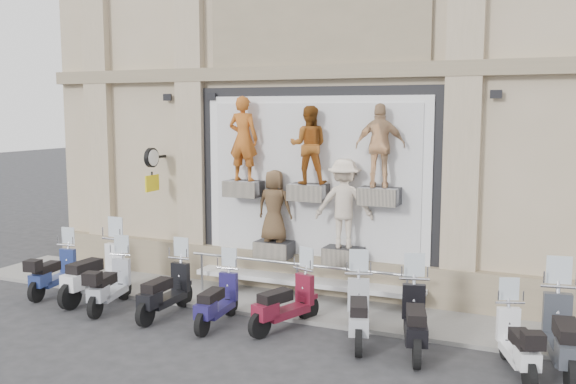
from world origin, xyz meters
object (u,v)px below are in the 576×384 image
object	(u,v)px
scooter_d	(165,280)
scooter_j	(564,321)
scooter_f	(285,291)
scooter_h	(415,307)
scooter_i	(518,331)
guard_rail	(297,284)
scooter_b	(95,261)
scooter_e	(217,290)
scooter_a	(54,263)
scooter_g	(359,300)
scooter_c	(110,275)
clock_sign_bracket	(152,164)

from	to	relation	value
scooter_d	scooter_j	bearing A→B (deg)	0.69
scooter_f	scooter_j	bearing A→B (deg)	17.78
scooter_h	scooter_i	world-z (taller)	scooter_h
scooter_h	scooter_d	bearing A→B (deg)	165.88
guard_rail	scooter_b	bearing A→B (deg)	-162.17
scooter_h	scooter_e	bearing A→B (deg)	167.31
scooter_b	scooter_d	bearing A→B (deg)	-7.74
scooter_a	scooter_g	world-z (taller)	scooter_g
scooter_a	scooter_e	xyz separation A→B (m)	(4.36, -0.35, -0.01)
guard_rail	scooter_j	distance (m)	5.32
scooter_a	scooter_e	size ratio (longest dim) A/B	1.01
guard_rail	scooter_f	size ratio (longest dim) A/B	2.81
scooter_a	scooter_d	distance (m)	3.16
scooter_c	scooter_f	distance (m)	3.80
scooter_b	scooter_g	size ratio (longest dim) A/B	1.12
scooter_g	scooter_i	distance (m)	2.69
scooter_g	scooter_i	xyz separation A→B (m)	(2.66, -0.34, -0.07)
scooter_b	scooter_j	xyz separation A→B (m)	(9.23, -0.18, 0.00)
clock_sign_bracket	scooter_e	size ratio (longest dim) A/B	0.60
scooter_b	scooter_j	world-z (taller)	scooter_j
scooter_i	guard_rail	bearing A→B (deg)	137.18
scooter_d	scooter_f	size ratio (longest dim) A/B	1.01
scooter_j	clock_sign_bracket	bearing A→B (deg)	157.63
scooter_e	scooter_h	distance (m)	3.72
clock_sign_bracket	scooter_e	xyz separation A→B (m)	(2.99, -2.19, -2.11)
scooter_e	scooter_g	size ratio (longest dim) A/B	0.91
scooter_h	scooter_j	xyz separation A→B (m)	(2.29, 0.02, 0.07)
scooter_f	scooter_g	bearing A→B (deg)	16.63
guard_rail	scooter_a	xyz separation A→B (m)	(-5.27, -1.36, 0.24)
scooter_d	scooter_h	bearing A→B (deg)	1.00
scooter_g	guard_rail	bearing A→B (deg)	122.79
scooter_a	scooter_d	xyz separation A→B (m)	(3.14, -0.29, 0.04)
clock_sign_bracket	scooter_g	xyz separation A→B (m)	(5.69, -1.92, -2.04)
clock_sign_bracket	scooter_c	world-z (taller)	clock_sign_bracket
scooter_f	scooter_c	bearing A→B (deg)	-155.95
scooter_f	scooter_i	size ratio (longest dim) A/B	1.06
scooter_a	scooter_h	xyz separation A→B (m)	(8.07, -0.17, 0.08)
scooter_d	scooter_j	distance (m)	7.22
scooter_c	scooter_h	bearing A→B (deg)	-11.00
guard_rail	scooter_i	world-z (taller)	scooter_i
scooter_e	guard_rail	bearing A→B (deg)	57.45
scooter_c	scooter_i	world-z (taller)	scooter_c
scooter_a	scooter_g	size ratio (longest dim) A/B	0.92
scooter_b	scooter_e	distance (m)	3.26
scooter_c	scooter_j	world-z (taller)	scooter_j
clock_sign_bracket	scooter_c	distance (m)	3.05
scooter_d	scooter_j	xyz separation A→B (m)	(7.21, 0.15, 0.12)
scooter_b	scooter_c	world-z (taller)	scooter_b
guard_rail	scooter_e	size ratio (longest dim) A/B	2.96
scooter_c	scooter_i	size ratio (longest dim) A/B	1.03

